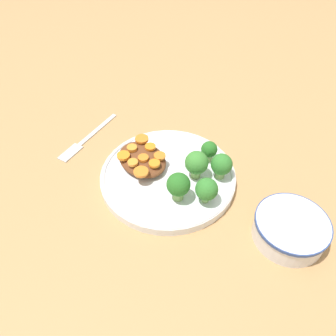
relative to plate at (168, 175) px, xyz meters
The scene contains 19 objects.
ground_plane 0.01m from the plate, ahead, with size 4.00×4.00×0.00m, color tan.
plate is the anchor object (origin of this frame).
dip_bowl 0.24m from the plate, 160.02° to the right, with size 0.12×0.12×0.04m.
stew_mound 0.06m from the plate, 24.85° to the left, with size 0.11×0.08×0.02m, color brown.
broccoli_floret_0 0.07m from the plate, 134.74° to the right, with size 0.04×0.04×0.06m.
broccoli_floret_1 0.10m from the plate, 100.98° to the right, with size 0.03×0.03×0.04m.
broccoli_floret_2 0.10m from the plate, behind, with size 0.04×0.04×0.05m.
broccoli_floret_3 0.08m from the plate, 159.38° to the left, with size 0.04×0.04×0.06m.
broccoli_floret_4 0.11m from the plate, 131.51° to the right, with size 0.04×0.04×0.05m.
carrot_slice_0 0.06m from the plate, 36.04° to the left, with size 0.02×0.02×0.01m, color orange.
carrot_slice_1 0.09m from the plate, ahead, with size 0.03×0.03×0.01m, color orange.
carrot_slice_2 0.04m from the plate, 53.22° to the left, with size 0.02×0.02×0.01m, color orange.
carrot_slice_3 0.06m from the plate, 76.84° to the left, with size 0.03×0.03×0.01m, color orange.
carrot_slice_4 0.09m from the plate, 38.93° to the left, with size 0.03×0.03×0.01m, color orange.
carrot_slice_5 0.04m from the plate, ahead, with size 0.02×0.02×0.00m, color orange.
carrot_slice_6 0.07m from the plate, ahead, with size 0.02×0.02×0.01m, color orange.
carrot_slice_7 0.09m from the plate, 22.30° to the left, with size 0.02×0.02×0.01m, color orange.
carrot_slice_8 0.07m from the plate, 50.80° to the left, with size 0.02×0.02×0.01m, color orange.
fork 0.22m from the plate, 21.13° to the left, with size 0.09×0.18×0.01m.
Camera 1 is at (-0.35, 0.26, 0.48)m, focal length 35.00 mm.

